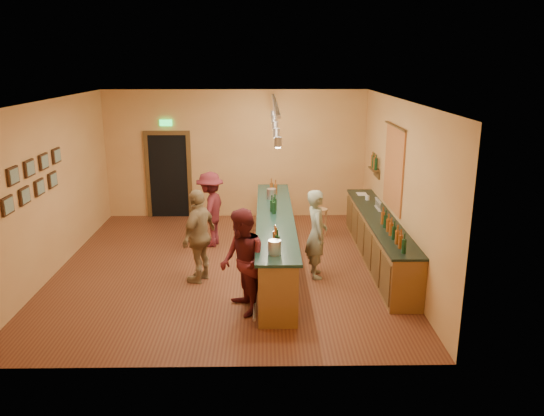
{
  "coord_description": "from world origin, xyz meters",
  "views": [
    {
      "loc": [
        0.71,
        -9.66,
        3.91
      ],
      "look_at": [
        0.86,
        0.2,
        1.13
      ],
      "focal_mm": 35.0,
      "sensor_mm": 36.0,
      "label": 1
    }
  ],
  "objects_px": {
    "back_counter": "(379,239)",
    "bar_stool": "(321,215)",
    "customer_a": "(242,262)",
    "customer_c": "(210,209)",
    "tasting_bar": "(275,237)",
    "customer_b": "(199,236)",
    "bartender": "(316,234)"
  },
  "relations": [
    {
      "from": "back_counter",
      "to": "customer_a",
      "type": "bearing_deg",
      "value": -140.99
    },
    {
      "from": "customer_c",
      "to": "customer_b",
      "type": "bearing_deg",
      "value": 14.23
    },
    {
      "from": "back_counter",
      "to": "customer_c",
      "type": "relative_size",
      "value": 2.81
    },
    {
      "from": "tasting_bar",
      "to": "customer_c",
      "type": "relative_size",
      "value": 3.15
    },
    {
      "from": "customer_b",
      "to": "bartender",
      "type": "bearing_deg",
      "value": 118.26
    },
    {
      "from": "back_counter",
      "to": "customer_c",
      "type": "xyz_separation_m",
      "value": [
        -3.41,
        1.07,
        0.32
      ]
    },
    {
      "from": "back_counter",
      "to": "bar_stool",
      "type": "xyz_separation_m",
      "value": [
        -0.98,
        1.65,
        0.01
      ]
    },
    {
      "from": "tasting_bar",
      "to": "customer_c",
      "type": "height_order",
      "value": "customer_c"
    },
    {
      "from": "bartender",
      "to": "customer_b",
      "type": "height_order",
      "value": "customer_b"
    },
    {
      "from": "customer_a",
      "to": "bar_stool",
      "type": "bearing_deg",
      "value": 136.76
    },
    {
      "from": "customer_a",
      "to": "tasting_bar",
      "type": "bearing_deg",
      "value": 144.23
    },
    {
      "from": "customer_c",
      "to": "bar_stool",
      "type": "height_order",
      "value": "customer_c"
    },
    {
      "from": "tasting_bar",
      "to": "customer_c",
      "type": "xyz_separation_m",
      "value": [
        -1.36,
        1.25,
        0.2
      ]
    },
    {
      "from": "customer_a",
      "to": "bar_stool",
      "type": "height_order",
      "value": "customer_a"
    },
    {
      "from": "customer_b",
      "to": "bar_stool",
      "type": "height_order",
      "value": "customer_b"
    },
    {
      "from": "customer_b",
      "to": "bar_stool",
      "type": "distance_m",
      "value": 3.5
    },
    {
      "from": "bartender",
      "to": "customer_b",
      "type": "distance_m",
      "value": 2.13
    },
    {
      "from": "bar_stool",
      "to": "customer_b",
      "type": "bearing_deg",
      "value": -134.65
    },
    {
      "from": "bartender",
      "to": "customer_c",
      "type": "relative_size",
      "value": 1.02
    },
    {
      "from": "bartender",
      "to": "bar_stool",
      "type": "relative_size",
      "value": 2.56
    },
    {
      "from": "customer_b",
      "to": "customer_c",
      "type": "distance_m",
      "value": 1.9
    },
    {
      "from": "back_counter",
      "to": "customer_a",
      "type": "height_order",
      "value": "customer_a"
    },
    {
      "from": "customer_a",
      "to": "bartender",
      "type": "bearing_deg",
      "value": 118.2
    },
    {
      "from": "back_counter",
      "to": "customer_c",
      "type": "bearing_deg",
      "value": 162.55
    },
    {
      "from": "bartender",
      "to": "back_counter",
      "type": "bearing_deg",
      "value": -67.64
    },
    {
      "from": "back_counter",
      "to": "bartender",
      "type": "distance_m",
      "value": 1.5
    },
    {
      "from": "bartender",
      "to": "customer_a",
      "type": "distance_m",
      "value": 1.95
    },
    {
      "from": "back_counter",
      "to": "customer_c",
      "type": "distance_m",
      "value": 3.59
    },
    {
      "from": "back_counter",
      "to": "bartender",
      "type": "relative_size",
      "value": 2.75
    },
    {
      "from": "back_counter",
      "to": "tasting_bar",
      "type": "xyz_separation_m",
      "value": [
        -2.06,
        -0.18,
        0.12
      ]
    },
    {
      "from": "back_counter",
      "to": "bar_stool",
      "type": "bearing_deg",
      "value": 120.64
    },
    {
      "from": "bar_stool",
      "to": "bartender",
      "type": "bearing_deg",
      "value": -97.97
    }
  ]
}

